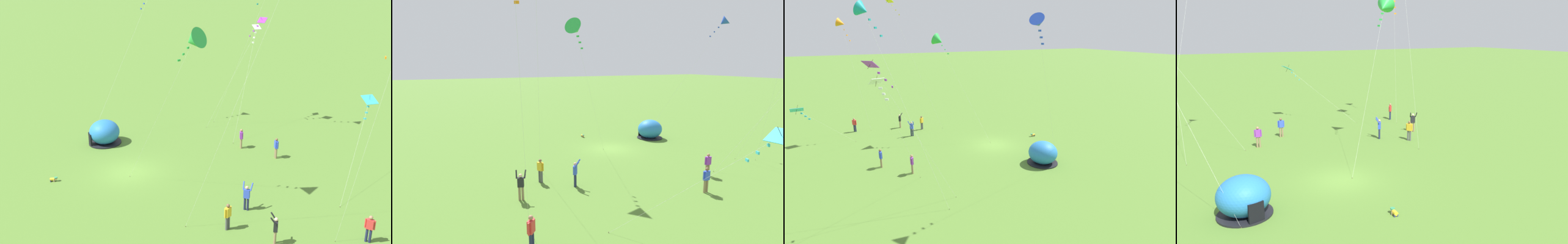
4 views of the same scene
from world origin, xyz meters
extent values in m
plane|color=#517A2D|center=(0.00, 0.00, 0.00)|extent=(300.00, 300.00, 0.00)
ellipsoid|color=#2672BF|center=(-6.17, -1.96, 1.05)|extent=(2.70, 2.60, 2.10)
cylinder|color=black|center=(-6.17, -1.96, 0.05)|extent=(2.81, 2.81, 0.10)
cube|color=black|center=(-5.82, -3.18, 0.55)|extent=(0.80, 0.34, 1.10)
cylinder|color=gold|center=(0.54, -5.61, 0.17)|extent=(0.23, 0.33, 0.22)
sphere|color=tan|center=(0.55, -5.35, 0.20)|extent=(0.19, 0.19, 0.19)
cylinder|color=#338C59|center=(0.55, -5.35, 0.29)|extent=(0.24, 0.24, 0.06)
cylinder|color=tan|center=(0.44, -5.49, 0.09)|extent=(0.07, 0.07, 0.17)
cylinder|color=tan|center=(0.64, -5.50, 0.09)|extent=(0.07, 0.07, 0.17)
cylinder|color=navy|center=(0.45, -5.73, 0.07)|extent=(0.09, 0.09, 0.13)
cylinder|color=navy|center=(0.61, -5.74, 0.07)|extent=(0.09, 0.09, 0.13)
cylinder|color=#8C7251|center=(-3.04, 9.49, 0.44)|extent=(0.15, 0.15, 0.88)
cylinder|color=#8C7251|center=(-3.24, 9.51, 0.44)|extent=(0.15, 0.15, 0.88)
cube|color=purple|center=(-3.14, 9.50, 1.18)|extent=(0.40, 0.28, 0.60)
sphere|color=#9E7051|center=(-3.14, 9.50, 1.61)|extent=(0.22, 0.22, 0.22)
cylinder|color=purple|center=(-2.89, 9.48, 1.18)|extent=(0.09, 0.09, 0.58)
cylinder|color=purple|center=(-3.39, 9.53, 1.18)|extent=(0.09, 0.09, 0.58)
cylinder|color=#1E2347|center=(11.19, 13.11, 0.44)|extent=(0.15, 0.15, 0.88)
cylinder|color=#1E2347|center=(11.32, 13.26, 0.44)|extent=(0.15, 0.15, 0.88)
cube|color=red|center=(11.26, 13.19, 1.18)|extent=(0.43, 0.45, 0.60)
sphere|color=#9E7051|center=(11.26, 13.19, 1.61)|extent=(0.22, 0.22, 0.22)
cylinder|color=red|center=(11.10, 12.99, 1.18)|extent=(0.09, 0.09, 0.58)
cylinder|color=red|center=(11.41, 13.38, 1.18)|extent=(0.09, 0.09, 0.58)
cylinder|color=#4C4C51|center=(8.60, 5.62, 0.44)|extent=(0.15, 0.15, 0.88)
cylinder|color=#4C4C51|center=(8.72, 5.46, 0.44)|extent=(0.15, 0.15, 0.88)
cube|color=gold|center=(8.66, 5.54, 1.18)|extent=(0.42, 0.45, 0.60)
sphere|color=brown|center=(8.66, 5.54, 1.61)|extent=(0.22, 0.22, 0.22)
cylinder|color=gold|center=(8.51, 5.74, 1.18)|extent=(0.09, 0.09, 0.58)
cylinder|color=gold|center=(8.80, 5.34, 1.18)|extent=(0.09, 0.09, 0.58)
cylinder|color=#1E2347|center=(6.64, 7.15, 0.44)|extent=(0.15, 0.15, 0.88)
cylinder|color=#1E2347|center=(6.74, 7.32, 0.44)|extent=(0.15, 0.15, 0.88)
cube|color=blue|center=(6.69, 7.24, 1.18)|extent=(0.40, 0.45, 0.60)
sphere|color=tan|center=(6.69, 7.24, 1.61)|extent=(0.22, 0.22, 0.22)
cylinder|color=blue|center=(6.42, 7.09, 1.64)|extent=(0.38, 0.23, 0.50)
cylinder|color=blue|center=(6.70, 7.54, 1.64)|extent=(0.34, 0.32, 0.50)
cylinder|color=#8C7251|center=(-0.80, 11.75, 0.44)|extent=(0.15, 0.15, 0.88)
cylinder|color=#8C7251|center=(-0.60, 11.75, 0.44)|extent=(0.15, 0.15, 0.88)
cube|color=blue|center=(-0.70, 11.75, 1.18)|extent=(0.38, 0.24, 0.60)
sphere|color=brown|center=(-0.70, 11.75, 1.61)|extent=(0.22, 0.22, 0.22)
cylinder|color=blue|center=(-0.95, 11.75, 1.18)|extent=(0.09, 0.09, 0.58)
cylinder|color=blue|center=(-0.45, 11.75, 1.18)|extent=(0.09, 0.09, 0.58)
cylinder|color=#8C7251|center=(10.65, 7.82, 0.44)|extent=(0.15, 0.15, 0.88)
cylinder|color=#8C7251|center=(10.46, 7.88, 0.44)|extent=(0.15, 0.15, 0.88)
cube|color=black|center=(10.55, 7.85, 1.18)|extent=(0.44, 0.35, 0.60)
sphere|color=beige|center=(10.55, 7.85, 1.61)|extent=(0.22, 0.22, 0.22)
cylinder|color=black|center=(10.75, 7.62, 1.64)|extent=(0.16, 0.39, 0.50)
cylinder|color=black|center=(10.25, 7.80, 1.64)|extent=(0.26, 0.37, 0.50)
cylinder|color=silver|center=(-8.27, 10.53, 6.52)|extent=(3.09, 4.05, 13.04)
cylinder|color=brown|center=(-9.81, 8.51, 0.03)|extent=(0.03, 0.03, 0.06)
cube|color=teal|center=(-7.38, 11.69, 11.54)|extent=(0.19, 0.18, 0.12)
cylinder|color=silver|center=(8.66, 5.70, 7.57)|extent=(1.35, 5.25, 15.15)
cylinder|color=brown|center=(7.99, 3.08, 0.03)|extent=(0.03, 0.03, 0.06)
cylinder|color=silver|center=(-8.78, -0.26, 6.17)|extent=(4.42, 6.07, 12.34)
cylinder|color=brown|center=(-6.58, -3.29, 0.03)|extent=(0.03, 0.03, 0.06)
cube|color=blue|center=(-10.52, 2.13, 11.43)|extent=(0.21, 0.14, 0.12)
cube|color=blue|center=(-10.31, 1.84, 11.01)|extent=(0.21, 0.11, 0.12)
cylinder|color=silver|center=(3.01, 2.00, 5.43)|extent=(4.57, 4.08, 10.86)
cylinder|color=brown|center=(0.73, -0.04, 0.03)|extent=(0.03, 0.03, 0.06)
cone|color=green|center=(5.29, 4.04, 10.85)|extent=(1.89, 1.88, 1.55)
cube|color=green|center=(4.97, 3.75, 10.35)|extent=(0.19, 0.18, 0.12)
cube|color=green|center=(4.70, 3.51, 9.93)|extent=(0.20, 0.17, 0.12)
cube|color=green|center=(4.44, 3.28, 9.50)|extent=(0.13, 0.21, 0.12)
cylinder|color=silver|center=(-8.59, 10.06, 4.99)|extent=(0.21, 5.11, 9.99)
cylinder|color=brown|center=(-8.49, 7.52, 0.03)|extent=(0.03, 0.03, 0.06)
cube|color=purple|center=(-8.69, 12.61, 9.98)|extent=(0.99, 0.99, 0.44)
cylinder|color=#332314|center=(-8.69, 12.61, 9.99)|extent=(0.03, 0.37, 0.53)
cube|color=purple|center=(-8.68, 12.19, 9.47)|extent=(0.21, 0.14, 0.12)
cube|color=purple|center=(-8.66, 11.84, 9.03)|extent=(0.21, 0.12, 0.12)
cube|color=purple|center=(-8.65, 11.49, 8.59)|extent=(0.20, 0.06, 0.12)
cylinder|color=silver|center=(4.61, 15.61, 2.71)|extent=(5.60, 4.47, 5.44)
cylinder|color=brown|center=(7.40, 13.38, 0.03)|extent=(0.03, 0.03, 0.06)
cube|color=#33B7D1|center=(1.81, 17.84, 5.43)|extent=(1.02, 1.10, 0.48)
cylinder|color=#332314|center=(1.81, 17.84, 5.44)|extent=(0.33, 0.27, 0.75)
cube|color=#33B7D1|center=(2.16, 17.57, 5.01)|extent=(0.16, 0.20, 0.12)
cube|color=#33B7D1|center=(2.45, 17.33, 4.65)|extent=(0.14, 0.21, 0.12)
cube|color=#33B7D1|center=(2.75, 17.10, 4.30)|extent=(0.13, 0.21, 0.12)
cylinder|color=silver|center=(11.27, 12.33, 6.35)|extent=(0.67, 1.97, 12.69)
cylinder|color=brown|center=(10.94, 11.35, 0.03)|extent=(0.03, 0.03, 0.06)
cube|color=orange|center=(11.35, 12.58, 10.80)|extent=(0.21, 0.14, 0.12)
cylinder|color=silver|center=(-7.12, 10.81, 4.59)|extent=(5.76, 3.44, 9.19)
cylinder|color=brown|center=(-4.25, 9.09, 0.03)|extent=(0.03, 0.03, 0.06)
cube|color=white|center=(-10.00, 12.52, 9.19)|extent=(0.77, 0.84, 0.39)
cylinder|color=#332314|center=(-10.00, 12.52, 9.20)|extent=(0.30, 0.19, 0.55)
cube|color=white|center=(-9.62, 12.30, 8.72)|extent=(0.12, 0.21, 0.12)
cube|color=white|center=(-9.31, 12.11, 8.32)|extent=(0.19, 0.18, 0.12)
cube|color=white|center=(-8.99, 11.92, 7.92)|extent=(0.15, 0.21, 0.12)
camera|label=1|loc=(31.58, -0.26, 15.55)|focal=42.00mm
camera|label=2|loc=(14.14, 25.60, 8.40)|focal=28.00mm
camera|label=3|loc=(-27.36, 14.45, 11.79)|focal=28.00mm
camera|label=4|loc=(-8.70, -20.72, 9.15)|focal=35.00mm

